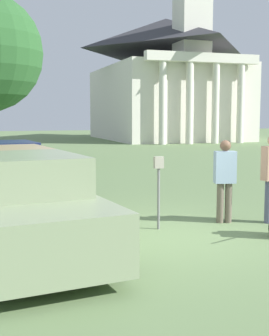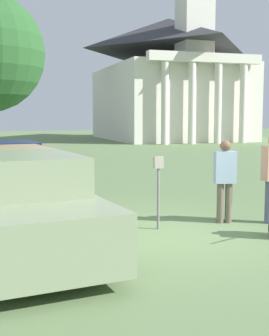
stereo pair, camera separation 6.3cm
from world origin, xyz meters
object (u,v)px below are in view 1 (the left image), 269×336
at_px(parking_meter, 159,179).
at_px(parked_car_navy, 3,167).
at_px(person_worker, 225,176).
at_px(church, 167,75).
at_px(parked_car_tan, 9,182).
at_px(parked_car_sage, 20,208).

bearing_deg(parking_meter, parked_car_navy, 114.88).
distance_m(person_worker, church, 33.86).
relative_size(parked_car_tan, parking_meter, 3.59).
distance_m(parked_car_navy, church, 30.66).
bearing_deg(church, parked_car_navy, -120.77).
bearing_deg(parked_car_sage, parked_car_tan, 82.68).
bearing_deg(person_worker, parked_car_navy, -41.01).
distance_m(parked_car_tan, church, 33.39).
bearing_deg(church, parked_car_sage, -115.47).
xyz_separation_m(parked_car_navy, church, (15.46, 25.97, 5.14)).
bearing_deg(parked_car_sage, parked_car_navy, 82.68).
height_order(parked_car_tan, church, church).
xyz_separation_m(parked_car_tan, church, (15.46, 29.15, 5.13)).
bearing_deg(church, person_worker, -109.88).
xyz_separation_m(parked_car_sage, parked_car_navy, (-0.00, 6.49, -0.05)).
bearing_deg(parking_meter, parked_car_sage, -161.91).
bearing_deg(parked_car_navy, parked_car_tan, -97.31).
relative_size(parked_car_sage, parked_car_navy, 1.00).
height_order(parked_car_sage, church, church).
relative_size(parked_car_navy, person_worker, 2.90).
distance_m(parking_meter, person_worker, 1.46).
xyz_separation_m(parked_car_tan, parking_meter, (2.61, -2.46, 0.28)).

